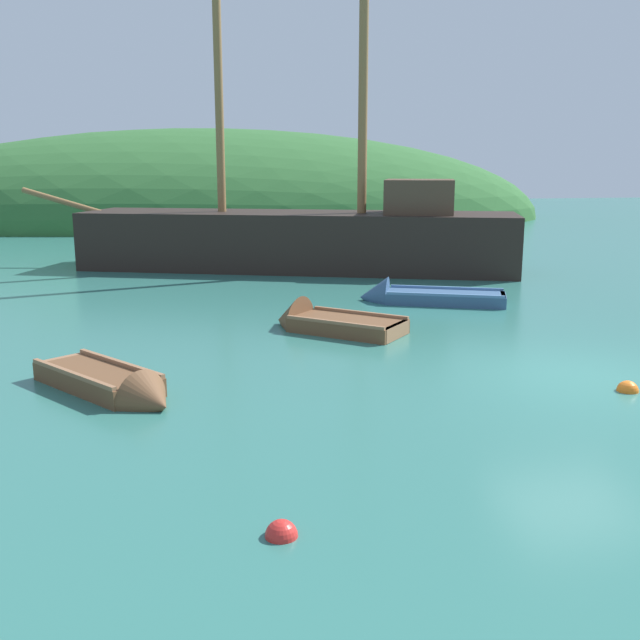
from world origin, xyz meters
TOP-DOWN VIEW (x-y plane):
  - ground_plane at (0.00, 0.00)m, footprint 120.00×120.00m
  - shore_hill at (-4.71, 35.97)m, footprint 43.36×19.68m
  - sailing_ship at (-2.56, 13.48)m, footprint 16.81×7.92m
  - rowboat_center at (-3.56, 4.26)m, footprint 3.02×2.85m
  - rowboat_portside at (-0.55, 6.93)m, footprint 3.90×2.48m
  - rowboat_outer_left at (-7.68, 0.43)m, footprint 2.57×2.97m
  - buoy_orange at (0.33, -0.93)m, footprint 0.34×0.34m
  - buoy_red at (-5.70, -4.46)m, footprint 0.33×0.33m

SIDE VIEW (x-z plane):
  - ground_plane at x=0.00m, z-range 0.00..0.00m
  - shore_hill at x=-4.71m, z-range -5.68..5.68m
  - buoy_orange at x=0.33m, z-range -0.17..0.17m
  - buoy_red at x=-5.70m, z-range -0.16..0.16m
  - rowboat_portside at x=-0.55m, z-range -0.48..0.65m
  - rowboat_center at x=-3.56m, z-range -0.50..0.69m
  - rowboat_outer_left at x=-7.68m, z-range -0.35..0.54m
  - sailing_ship at x=-2.56m, z-range -5.98..7.51m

